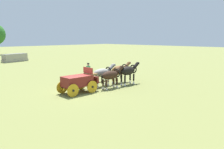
{
  "coord_description": "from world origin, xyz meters",
  "views": [
    {
      "loc": [
        -11.67,
        -15.87,
        5.02
      ],
      "look_at": [
        4.4,
        -0.11,
        1.2
      ],
      "focal_mm": 35.11,
      "sensor_mm": 36.0,
      "label": 1
    }
  ],
  "objects_px": {
    "draft_horse_rear_near": "(103,73)",
    "draft_horse_lead_off": "(129,71)",
    "draft_horse_rear_off": "(111,75)",
    "parked_vehicle_d": "(15,58)",
    "draft_horse_lead_near": "(120,70)",
    "show_wagon": "(79,81)"
  },
  "relations": [
    {
      "from": "draft_horse_lead_near",
      "to": "draft_horse_lead_off",
      "type": "distance_m",
      "value": 1.3
    },
    {
      "from": "parked_vehicle_d",
      "to": "show_wagon",
      "type": "bearing_deg",
      "value": -102.17
    },
    {
      "from": "draft_horse_rear_near",
      "to": "draft_horse_rear_off",
      "type": "bearing_deg",
      "value": -91.7
    },
    {
      "from": "draft_horse_rear_off",
      "to": "parked_vehicle_d",
      "type": "xyz_separation_m",
      "value": [
        3.14,
        31.48,
        -0.47
      ]
    },
    {
      "from": "show_wagon",
      "to": "draft_horse_lead_off",
      "type": "relative_size",
      "value": 1.8
    },
    {
      "from": "draft_horse_rear_off",
      "to": "parked_vehicle_d",
      "type": "relative_size",
      "value": 0.58
    },
    {
      "from": "draft_horse_rear_off",
      "to": "draft_horse_rear_near",
      "type": "bearing_deg",
      "value": 88.3
    },
    {
      "from": "draft_horse_rear_off",
      "to": "parked_vehicle_d",
      "type": "bearing_deg",
      "value": 84.3
    },
    {
      "from": "show_wagon",
      "to": "draft_horse_lead_near",
      "type": "distance_m",
      "value": 6.12
    },
    {
      "from": "show_wagon",
      "to": "parked_vehicle_d",
      "type": "relative_size",
      "value": 1.02
    },
    {
      "from": "draft_horse_lead_near",
      "to": "draft_horse_lead_off",
      "type": "bearing_deg",
      "value": -91.26
    },
    {
      "from": "parked_vehicle_d",
      "to": "draft_horse_rear_near",
      "type": "bearing_deg",
      "value": -95.87
    },
    {
      "from": "parked_vehicle_d",
      "to": "draft_horse_lead_off",
      "type": "bearing_deg",
      "value": -91.01
    },
    {
      "from": "draft_horse_rear_off",
      "to": "draft_horse_lead_near",
      "type": "relative_size",
      "value": 1.01
    },
    {
      "from": "draft_horse_rear_near",
      "to": "draft_horse_lead_off",
      "type": "distance_m",
      "value": 2.89
    },
    {
      "from": "draft_horse_rear_near",
      "to": "draft_horse_lead_off",
      "type": "bearing_deg",
      "value": -28.32
    },
    {
      "from": "draft_horse_lead_off",
      "to": "parked_vehicle_d",
      "type": "bearing_deg",
      "value": 88.99
    },
    {
      "from": "draft_horse_rear_off",
      "to": "parked_vehicle_d",
      "type": "height_order",
      "value": "draft_horse_rear_off"
    },
    {
      "from": "show_wagon",
      "to": "parked_vehicle_d",
      "type": "height_order",
      "value": "show_wagon"
    },
    {
      "from": "draft_horse_rear_off",
      "to": "parked_vehicle_d",
      "type": "distance_m",
      "value": 31.64
    },
    {
      "from": "draft_horse_rear_near",
      "to": "draft_horse_rear_off",
      "type": "height_order",
      "value": "draft_horse_rear_near"
    },
    {
      "from": "draft_horse_rear_off",
      "to": "draft_horse_lead_near",
      "type": "xyz_separation_m",
      "value": [
        2.61,
        1.23,
        0.09
      ]
    }
  ]
}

